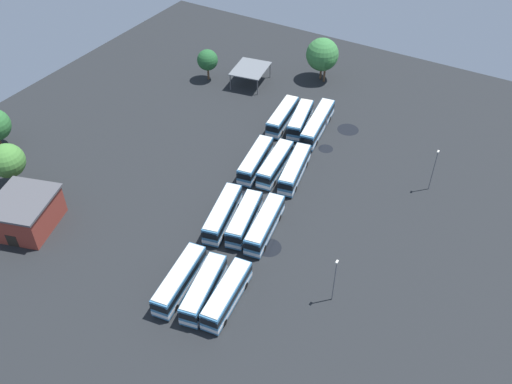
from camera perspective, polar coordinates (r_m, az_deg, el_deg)
The scene contains 25 objects.
ground_plane at distance 91.87m, azimuth 0.45°, elevation -0.61°, with size 122.46×122.46×0.00m, color black.
bus_row0_slot0 at distance 108.36m, azimuth 2.74°, elevation 7.74°, with size 11.63×4.16×3.39m.
bus_row0_slot1 at distance 107.60m, azimuth 4.56°, elevation 7.39°, with size 10.94×4.86×3.39m.
bus_row0_slot2 at distance 106.85m, azimuth 6.33°, elevation 6.99°, with size 14.26×4.63×3.39m.
bus_row1_slot0 at distance 96.83m, azimuth -0.04°, elevation 3.27°, with size 11.62×4.53×3.39m.
bus_row1_slot1 at distance 96.07m, azimuth 1.98°, elevation 2.89°, with size 11.38×4.01×3.39m.
bus_row1_slot2 at distance 95.11m, azimuth 3.98°, elevation 2.36°, with size 11.77×4.81×3.39m.
bus_row2_slot0 at distance 86.55m, azimuth -3.43°, elevation -2.22°, with size 11.84×5.24×3.39m.
bus_row2_slot1 at distance 85.56m, azimuth -1.20°, elevation -2.76°, with size 10.93×4.90×3.39m.
bus_row2_slot2 at distance 84.65m, azimuth 0.91°, elevation -3.34°, with size 11.77×4.58×3.39m.
bus_row3_slot0 at distance 77.85m, azimuth -7.82°, elevation -8.90°, with size 11.80×4.34×3.39m.
bus_row3_slot1 at distance 76.46m, azimuth -5.37°, elevation -9.85°, with size 11.14×4.78×3.39m.
bus_row3_slot2 at distance 75.61m, azimuth -2.99°, elevation -10.45°, with size 11.16×3.96×3.39m.
depot_building at distance 92.24m, azimuth -22.52°, elevation -1.97°, with size 11.92×11.16×5.36m.
maintenance_shelter at distance 121.10m, azimuth -0.57°, elevation 12.49°, with size 9.40×8.08×3.64m.
lamp_post_near_entrance at distance 74.78m, azimuth 8.05°, elevation -8.80°, with size 0.56×0.28×7.63m.
lamp_post_mid_lot at distance 95.37m, azimuth 17.74°, elevation 2.30°, with size 0.56×0.28×7.91m.
tree_northwest at distance 122.62m, azimuth -4.99°, elevation 13.32°, with size 4.47×4.47×6.84m.
tree_south_edge at distance 121.90m, azimuth 7.16°, elevation 13.38°, with size 4.51×4.51×7.63m.
tree_north_edge at distance 122.67m, azimuth 6.80°, elevation 13.81°, with size 6.96×6.96×9.25m.
tree_east_edge at distance 99.47m, azimuth -24.11°, elevation 2.93°, with size 5.73×5.73×8.25m.
puddle_front_lane at distance 83.73m, azimuth 1.31°, elevation -5.71°, with size 3.87×3.87×0.01m, color black.
puddle_back_corner at distance 109.12m, azimuth 9.40°, elevation 6.32°, with size 4.12×4.12×0.01m, color black.
puddle_near_shelter at distance 103.40m, azimuth 7.15°, elevation 4.42°, with size 2.70×2.70×0.01m, color black.
puddle_between_rows at distance 92.39m, azimuth -1.26°, elevation -0.34°, with size 2.71×2.71×0.01m, color black.
Camera 1 is at (59.88, 34.45, 60.55)m, focal length 39.07 mm.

